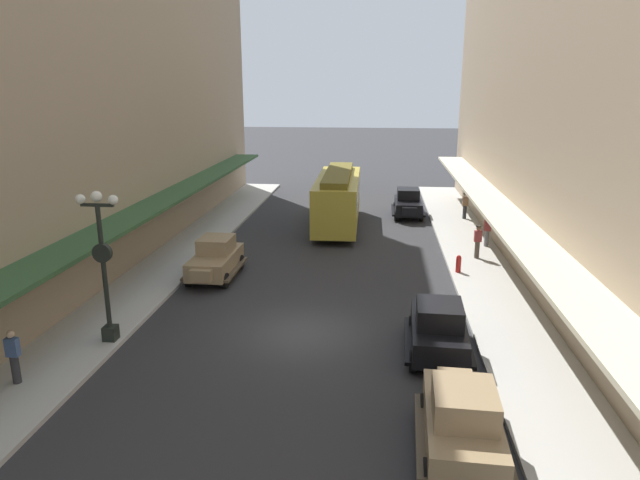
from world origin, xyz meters
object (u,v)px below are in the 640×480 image
(parked_car_0, at_px, (216,257))
(parked_car_3, at_px, (438,327))
(pedestrian_3, at_px, (465,206))
(pedestrian_0, at_px, (487,231))
(lamp_post_with_clock, at_px, (103,261))
(pedestrian_1, at_px, (478,241))
(fire_hydrant, at_px, (459,264))
(parked_car_2, at_px, (408,202))
(parked_car_1, at_px, (462,419))
(pedestrian_2, at_px, (14,356))
(streetcar, at_px, (338,197))

(parked_car_0, distance_m, parked_car_3, 11.61)
(pedestrian_3, bearing_deg, pedestrian_0, -87.77)
(lamp_post_with_clock, bearing_deg, pedestrian_1, 38.27)
(pedestrian_1, bearing_deg, lamp_post_with_clock, -141.73)
(pedestrian_0, bearing_deg, fire_hydrant, -114.10)
(parked_car_2, height_order, lamp_post_with_clock, lamp_post_with_clock)
(parked_car_1, relative_size, pedestrian_0, 2.63)
(lamp_post_with_clock, bearing_deg, pedestrian_2, -114.80)
(lamp_post_with_clock, bearing_deg, fire_hydrant, 34.10)
(pedestrian_3, bearing_deg, pedestrian_2, -124.94)
(parked_car_3, height_order, pedestrian_3, parked_car_3)
(parked_car_1, height_order, fire_hydrant, parked_car_1)
(parked_car_0, xyz_separation_m, pedestrian_0, (13.19, 6.05, 0.05))
(fire_hydrant, bearing_deg, parked_car_2, 98.35)
(fire_hydrant, bearing_deg, parked_car_0, -172.77)
(parked_car_2, relative_size, parked_car_3, 0.99)
(pedestrian_0, bearing_deg, pedestrian_2, -134.83)
(parked_car_1, relative_size, pedestrian_3, 2.58)
(parked_car_2, relative_size, pedestrian_3, 2.55)
(parked_car_0, height_order, lamp_post_with_clock, lamp_post_with_clock)
(parked_car_1, height_order, pedestrian_2, parked_car_1)
(parked_car_2, bearing_deg, parked_car_1, -89.76)
(streetcar, height_order, pedestrian_0, streetcar)
(streetcar, bearing_deg, pedestrian_2, -111.19)
(parked_car_3, bearing_deg, streetcar, 104.91)
(pedestrian_1, bearing_deg, parked_car_3, -105.50)
(parked_car_0, bearing_deg, pedestrian_0, 24.64)
(parked_car_1, distance_m, lamp_post_with_clock, 12.28)
(parked_car_3, xyz_separation_m, streetcar, (-4.52, 16.97, 0.96))
(parked_car_3, height_order, pedestrian_0, parked_car_3)
(parked_car_2, height_order, pedestrian_1, parked_car_2)
(parked_car_0, height_order, pedestrian_3, parked_car_0)
(streetcar, bearing_deg, pedestrian_3, 16.96)
(lamp_post_with_clock, distance_m, pedestrian_3, 24.68)
(fire_hydrant, distance_m, pedestrian_2, 18.38)
(parked_car_2, distance_m, pedestrian_1, 10.23)
(parked_car_2, bearing_deg, pedestrian_1, -72.95)
(lamp_post_with_clock, bearing_deg, parked_car_1, -23.90)
(parked_car_2, bearing_deg, pedestrian_0, -62.84)
(pedestrian_2, bearing_deg, parked_car_2, 62.57)
(fire_hydrant, xyz_separation_m, pedestrian_1, (1.21, 2.38, 0.45))
(pedestrian_0, height_order, pedestrian_1, pedestrian_1)
(fire_hydrant, relative_size, pedestrian_1, 0.49)
(pedestrian_0, relative_size, pedestrian_3, 0.98)
(streetcar, distance_m, lamp_post_with_clock, 18.57)
(parked_car_3, relative_size, fire_hydrant, 5.25)
(lamp_post_with_clock, relative_size, pedestrian_0, 3.15)
(streetcar, relative_size, pedestrian_0, 5.88)
(parked_car_3, xyz_separation_m, pedestrian_3, (3.55, 19.43, 0.07))
(parked_car_2, bearing_deg, streetcar, -142.41)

